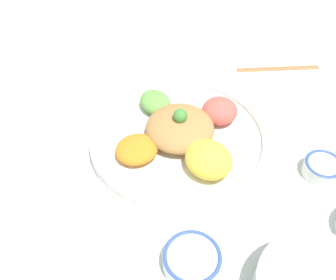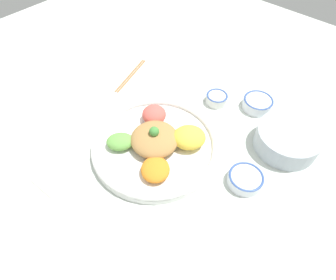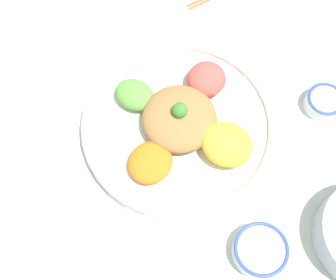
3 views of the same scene
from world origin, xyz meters
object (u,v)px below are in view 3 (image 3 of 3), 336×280
at_px(salad_platter, 181,123).
at_px(sauce_bowl_dark, 324,102).
at_px(serving_spoon_extra, 12,86).
at_px(rice_bowl_blue, 260,250).

bearing_deg(salad_platter, sauce_bowl_dark, 86.73).
bearing_deg(serving_spoon_extra, sauce_bowl_dark, 68.43).
xyz_separation_m(salad_platter, rice_bowl_blue, (0.29, 0.08, -0.01)).
bearing_deg(sauce_bowl_dark, salad_platter, -93.27).
relative_size(rice_bowl_blue, sauce_bowl_dark, 1.30).
bearing_deg(serving_spoon_extra, rice_bowl_blue, 37.50).
bearing_deg(sauce_bowl_dark, rice_bowl_blue, -40.47).
bearing_deg(salad_platter, serving_spoon_extra, -118.73).
distance_m(salad_platter, sauce_bowl_dark, 0.32).
relative_size(rice_bowl_blue, serving_spoon_extra, 0.78).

